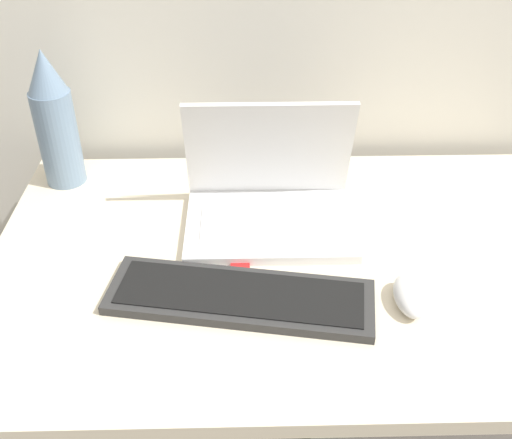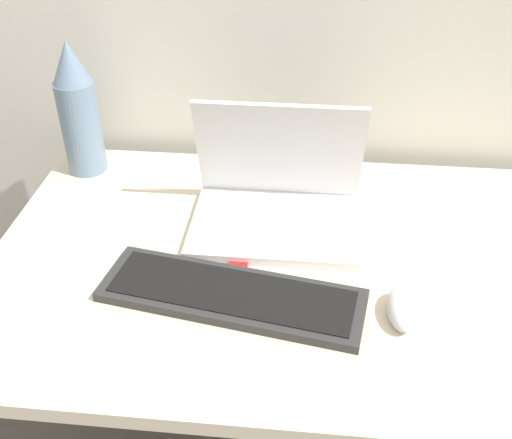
{
  "view_description": "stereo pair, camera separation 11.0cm",
  "coord_description": "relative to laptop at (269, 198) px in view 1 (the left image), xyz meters",
  "views": [
    {
      "loc": [
        -0.11,
        -0.53,
        1.5
      ],
      "look_at": [
        -0.09,
        0.37,
        0.87
      ],
      "focal_mm": 42.0,
      "sensor_mm": 36.0,
      "label": 1
    },
    {
      "loc": [
        -0.0,
        -0.52,
        1.5
      ],
      "look_at": [
        -0.09,
        0.37,
        0.87
      ],
      "focal_mm": 42.0,
      "sensor_mm": 36.0,
      "label": 2
    }
  ],
  "objects": [
    {
      "name": "vase",
      "position": [
        -0.47,
        0.17,
        0.1
      ],
      "size": [
        0.09,
        0.09,
        0.31
      ],
      "color": "slate",
      "rests_on": "desk"
    },
    {
      "name": "mouse",
      "position": [
        0.24,
        -0.27,
        -0.04
      ],
      "size": [
        0.05,
        0.11,
        0.04
      ],
      "color": "silver",
      "rests_on": "desk"
    },
    {
      "name": "laptop",
      "position": [
        0.0,
        0.0,
        0.0
      ],
      "size": [
        0.34,
        0.25,
        0.26
      ],
      "color": "white",
      "rests_on": "desk"
    },
    {
      "name": "desk",
      "position": [
        0.06,
        -0.12,
        -0.15
      ],
      "size": [
        1.23,
        0.78,
        0.77
      ],
      "color": "beige",
      "rests_on": "ground_plane"
    },
    {
      "name": "mp3_player",
      "position": [
        -0.06,
        -0.15,
        -0.05
      ],
      "size": [
        0.04,
        0.05,
        0.01
      ],
      "color": "red",
      "rests_on": "desk"
    },
    {
      "name": "keyboard",
      "position": [
        -0.06,
        -0.25,
        -0.05
      ],
      "size": [
        0.49,
        0.22,
        0.02
      ],
      "color": "#2D2D2D",
      "rests_on": "desk"
    }
  ]
}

